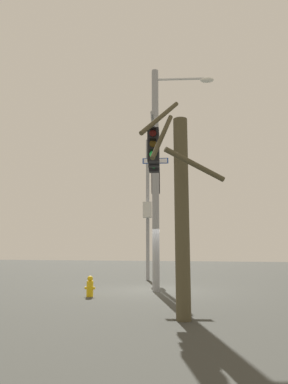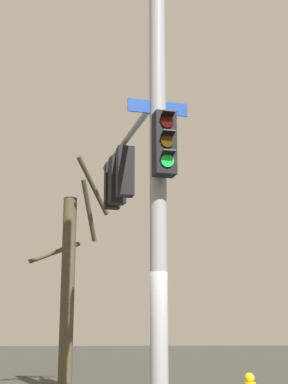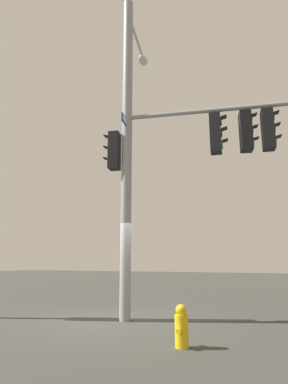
% 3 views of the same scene
% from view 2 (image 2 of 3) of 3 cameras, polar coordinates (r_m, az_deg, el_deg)
% --- Properties ---
extents(main_signal_pole_assembly, '(3.12, 5.44, 9.55)m').
position_cam_2_polar(main_signal_pole_assembly, '(10.74, -0.41, 5.02)').
color(main_signal_pole_assembly, gray).
rests_on(main_signal_pole_assembly, ground).
extents(bare_tree_behind_pole, '(2.15, 2.15, 5.91)m').
position_cam_2_polar(bare_tree_behind_pole, '(14.89, -7.64, -9.12)').
color(bare_tree_behind_pole, '#49422E').
rests_on(bare_tree_behind_pole, ground).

